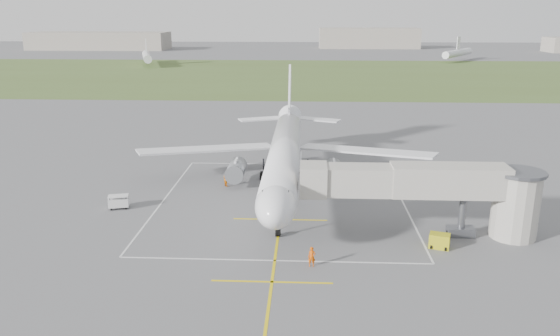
{
  "coord_description": "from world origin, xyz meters",
  "views": [
    {
      "loc": [
        2.64,
        -64.28,
        21.28
      ],
      "look_at": [
        -0.31,
        -4.0,
        4.0
      ],
      "focal_mm": 35.0,
      "sensor_mm": 36.0,
      "label": 1
    }
  ],
  "objects_px": {
    "ramp_worker_wing": "(226,179)",
    "ramp_worker_nose": "(312,257)",
    "airliner": "(284,154)",
    "baggage_cart": "(119,202)",
    "gpu_unit": "(439,241)",
    "jet_bridge": "(441,190)"
  },
  "relations": [
    {
      "from": "airliner",
      "to": "ramp_worker_wing",
      "type": "xyz_separation_m",
      "value": [
        -7.39,
        0.64,
        -3.47
      ]
    },
    {
      "from": "ramp_worker_wing",
      "to": "ramp_worker_nose",
      "type": "bearing_deg",
      "value": 171.14
    },
    {
      "from": "airliner",
      "to": "ramp_worker_nose",
      "type": "xyz_separation_m",
      "value": [
        3.28,
        -21.71,
        -3.5
      ]
    },
    {
      "from": "gpu_unit",
      "to": "ramp_worker_wing",
      "type": "height_order",
      "value": "ramp_worker_wing"
    },
    {
      "from": "baggage_cart",
      "to": "ramp_worker_nose",
      "type": "distance_m",
      "value": 25.46
    },
    {
      "from": "ramp_worker_wing",
      "to": "baggage_cart",
      "type": "bearing_deg",
      "value": 94.67
    },
    {
      "from": "baggage_cart",
      "to": "ramp_worker_wing",
      "type": "bearing_deg",
      "value": 25.37
    },
    {
      "from": "airliner",
      "to": "gpu_unit",
      "type": "distance_m",
      "value": 23.31
    },
    {
      "from": "gpu_unit",
      "to": "ramp_worker_nose",
      "type": "xyz_separation_m",
      "value": [
        -11.96,
        -4.47,
        0.21
      ]
    },
    {
      "from": "airliner",
      "to": "baggage_cart",
      "type": "height_order",
      "value": "airliner"
    },
    {
      "from": "baggage_cart",
      "to": "airliner",
      "type": "bearing_deg",
      "value": 10.47
    },
    {
      "from": "jet_bridge",
      "to": "baggage_cart",
      "type": "bearing_deg",
      "value": 169.93
    },
    {
      "from": "airliner",
      "to": "jet_bridge",
      "type": "xyz_separation_m",
      "value": [
        15.72,
        -14.25,
        0.35
      ]
    },
    {
      "from": "airliner",
      "to": "ramp_worker_nose",
      "type": "height_order",
      "value": "airliner"
    },
    {
      "from": "jet_bridge",
      "to": "gpu_unit",
      "type": "bearing_deg",
      "value": -99.25
    },
    {
      "from": "airliner",
      "to": "gpu_unit",
      "type": "height_order",
      "value": "airliner"
    },
    {
      "from": "gpu_unit",
      "to": "ramp_worker_wing",
      "type": "bearing_deg",
      "value": 159.73
    },
    {
      "from": "ramp_worker_wing",
      "to": "jet_bridge",
      "type": "bearing_deg",
      "value": -157.17
    },
    {
      "from": "gpu_unit",
      "to": "ramp_worker_wing",
      "type": "relative_size",
      "value": 1.16
    },
    {
      "from": "jet_bridge",
      "to": "ramp_worker_nose",
      "type": "xyz_separation_m",
      "value": [
        -12.44,
        -7.46,
        -3.85
      ]
    },
    {
      "from": "gpu_unit",
      "to": "ramp_worker_nose",
      "type": "relative_size",
      "value": 1.19
    },
    {
      "from": "jet_bridge",
      "to": "ramp_worker_wing",
      "type": "relative_size",
      "value": 12.74
    }
  ]
}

